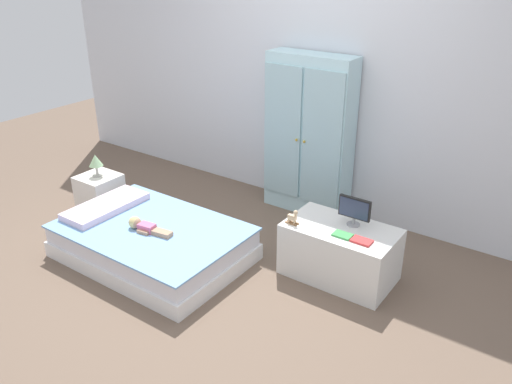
% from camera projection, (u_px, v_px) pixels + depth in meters
% --- Properties ---
extents(ground_plane, '(10.00, 10.00, 0.02)m').
position_uv_depth(ground_plane, '(212.00, 276.00, 4.01)').
color(ground_plane, brown).
extents(back_wall, '(6.40, 0.05, 2.70)m').
position_uv_depth(back_wall, '(321.00, 65.00, 4.60)').
color(back_wall, silver).
rests_on(back_wall, ground_plane).
extents(bed, '(1.47, 1.00, 0.28)m').
position_uv_depth(bed, '(153.00, 242.00, 4.19)').
color(bed, white).
rests_on(bed, ground_plane).
extents(pillow, '(0.31, 0.72, 0.06)m').
position_uv_depth(pillow, '(106.00, 206.00, 4.39)').
color(pillow, silver).
rests_on(pillow, bed).
extents(doll, '(0.39, 0.14, 0.10)m').
position_uv_depth(doll, '(142.00, 225.00, 4.07)').
color(doll, '#D6668E').
rests_on(doll, bed).
extents(nightstand, '(0.35, 0.35, 0.36)m').
position_uv_depth(nightstand, '(100.00, 194.00, 4.92)').
color(nightstand, silver).
rests_on(nightstand, ground_plane).
extents(table_lamp, '(0.13, 0.13, 0.21)m').
position_uv_depth(table_lamp, '(96.00, 161.00, 4.78)').
color(table_lamp, '#B7B2AD').
rests_on(table_lamp, nightstand).
extents(wardrobe, '(0.81, 0.30, 1.48)m').
position_uv_depth(wardrobe, '(309.00, 136.00, 4.72)').
color(wardrobe, silver).
rests_on(wardrobe, ground_plane).
extents(tv_stand, '(0.82, 0.48, 0.42)m').
position_uv_depth(tv_stand, '(340.00, 252.00, 3.92)').
color(tv_stand, silver).
rests_on(tv_stand, ground_plane).
extents(tv_monitor, '(0.25, 0.10, 0.22)m').
position_uv_depth(tv_monitor, '(354.00, 210.00, 3.81)').
color(tv_monitor, '#99999E').
rests_on(tv_monitor, tv_stand).
extents(rocking_horse_toy, '(0.10, 0.04, 0.12)m').
position_uv_depth(rocking_horse_toy, '(293.00, 217.00, 3.85)').
color(rocking_horse_toy, '#8E6642').
rests_on(rocking_horse_toy, tv_stand).
extents(book_green, '(0.14, 0.09, 0.01)m').
position_uv_depth(book_green, '(343.00, 235.00, 3.71)').
color(book_green, '#429E51').
rests_on(book_green, tv_stand).
extents(book_red, '(0.14, 0.09, 0.02)m').
position_uv_depth(book_red, '(362.00, 241.00, 3.63)').
color(book_red, '#CC3838').
rests_on(book_red, tv_stand).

